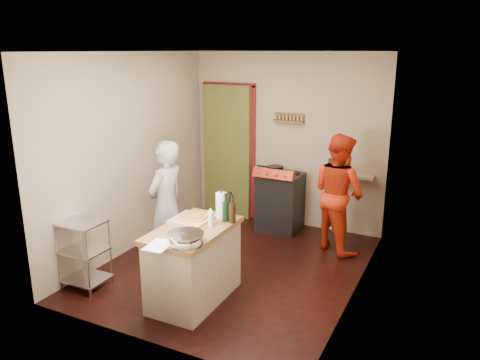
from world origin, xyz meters
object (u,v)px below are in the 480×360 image
at_px(person_red, 338,193).
at_px(island, 194,262).
at_px(stove, 280,201).
at_px(wire_shelving, 84,251).
at_px(person_stripe, 166,205).

bearing_deg(person_red, island, 96.07).
bearing_deg(island, stove, 88.53).
distance_m(stove, wire_shelving, 2.94).
bearing_deg(wire_shelving, island, 13.27).
bearing_deg(stove, wire_shelving, -116.85).
height_order(island, person_stripe, person_stripe).
bearing_deg(wire_shelving, person_red, 45.24).
height_order(wire_shelving, person_red, person_red).
height_order(wire_shelving, island, island).
relative_size(stove, island, 0.80).
distance_m(island, person_stripe, 1.01).
bearing_deg(person_red, person_stripe, 71.88).
distance_m(wire_shelving, island, 1.30).
bearing_deg(person_red, wire_shelving, 78.14).
bearing_deg(island, person_red, 63.18).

